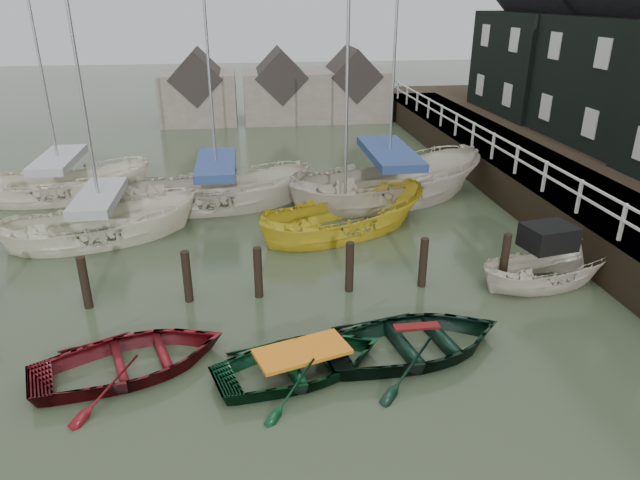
{
  "coord_description": "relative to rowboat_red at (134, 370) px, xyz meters",
  "views": [
    {
      "loc": [
        -1.37,
        -10.26,
        7.27
      ],
      "look_at": [
        0.45,
        3.27,
        1.4
      ],
      "focal_mm": 32.0,
      "sensor_mm": 36.0,
      "label": 1
    }
  ],
  "objects": [
    {
      "name": "ground",
      "position": [
        3.95,
        -0.12,
        0.0
      ],
      "size": [
        120.0,
        120.0,
        0.0
      ],
      "primitive_type": "plane",
      "color": "#2D3A25",
      "rests_on": "ground"
    },
    {
      "name": "pier",
      "position": [
        13.42,
        9.88,
        0.71
      ],
      "size": [
        3.04,
        32.0,
        2.7
      ],
      "color": "black",
      "rests_on": "ground"
    },
    {
      "name": "mooring_pilings",
      "position": [
        2.83,
        2.88,
        0.5
      ],
      "size": [
        13.72,
        0.22,
        1.8
      ],
      "color": "black",
      "rests_on": "ground"
    },
    {
      "name": "far_sheds",
      "position": [
        4.78,
        25.88,
        1.86
      ],
      "size": [
        14.0,
        4.08,
        4.39
      ],
      "color": "#665B51",
      "rests_on": "ground"
    },
    {
      "name": "rowboat_red",
      "position": [
        0.0,
        0.0,
        0.0
      ],
      "size": [
        4.68,
        3.97,
        0.82
      ],
      "primitive_type": "imported",
      "rotation": [
        0.0,
        0.0,
        1.9
      ],
      "color": "#530B11",
      "rests_on": "ground"
    },
    {
      "name": "rowboat_green",
      "position": [
        3.53,
        -0.53,
        0.0
      ],
      "size": [
        4.32,
        3.62,
        0.77
      ],
      "primitive_type": "imported",
      "rotation": [
        0.0,
        0.0,
        1.87
      ],
      "color": "black",
      "rests_on": "ground"
    },
    {
      "name": "rowboat_dkgreen",
      "position": [
        6.07,
        -0.16,
        0.0
      ],
      "size": [
        4.7,
        3.74,
        0.87
      ],
      "primitive_type": "imported",
      "rotation": [
        0.0,
        0.0,
        1.76
      ],
      "color": "black",
      "rests_on": "ground"
    },
    {
      "name": "motorboat",
      "position": [
        10.56,
        2.6,
        0.11
      ],
      "size": [
        4.22,
        2.24,
        2.4
      ],
      "rotation": [
        0.0,
        0.0,
        1.76
      ],
      "color": "beige",
      "rests_on": "ground"
    },
    {
      "name": "sailboat_a",
      "position": [
        -2.08,
        7.41,
        0.06
      ],
      "size": [
        6.52,
        3.98,
        10.13
      ],
      "rotation": [
        0.0,
        0.0,
        1.87
      ],
      "color": "beige",
      "rests_on": "ground"
    },
    {
      "name": "sailboat_b",
      "position": [
        1.5,
        10.12,
        0.06
      ],
      "size": [
        7.11,
        3.09,
        11.98
      ],
      "rotation": [
        0.0,
        0.0,
        1.64
      ],
      "color": "beige",
      "rests_on": "ground"
    },
    {
      "name": "sailboat_c",
      "position": [
        5.75,
        7.05,
        0.01
      ],
      "size": [
        6.66,
        4.58,
        10.06
      ],
      "rotation": [
        0.0,
        0.0,
        1.97
      ],
      "color": "gold",
      "rests_on": "ground"
    },
    {
      "name": "sailboat_d",
      "position": [
        7.94,
        9.92,
        0.06
      ],
      "size": [
        8.69,
        5.25,
        13.3
      ],
      "rotation": [
        0.0,
        0.0,
        1.86
      ],
      "color": "#BFB3A3",
      "rests_on": "ground"
    },
    {
      "name": "sailboat_e",
      "position": [
        -4.48,
        11.82,
        0.06
      ],
      "size": [
        6.85,
        3.11,
        10.54
      ],
      "rotation": [
        0.0,
        0.0,
        1.66
      ],
      "color": "silver",
      "rests_on": "ground"
    }
  ]
}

